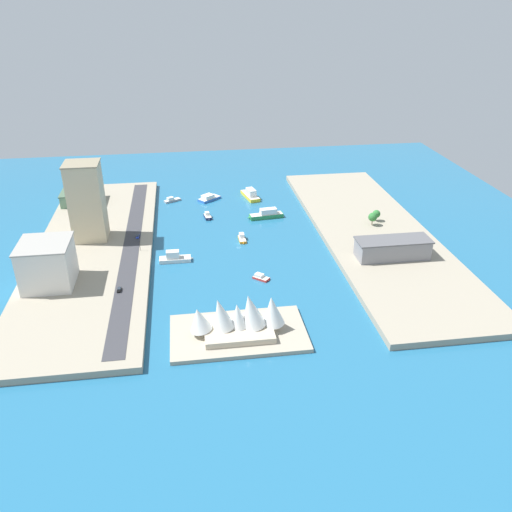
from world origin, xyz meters
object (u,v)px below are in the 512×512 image
Objects in this scene: ferry_white_commuter at (175,258)px; hatchback_blue at (138,236)px; water_taxi_orange at (242,238)px; ferry_green_doubledeck at (267,214)px; hotel_broad_white at (47,264)px; warehouse_low_gray at (393,248)px; terminal_long_green at (81,196)px; tugboat_red at (261,277)px; catamaran_blue at (209,198)px; suv_black at (119,290)px; opera_landmark at (239,317)px; yacht_sleek_gray at (172,200)px; patrol_launch_navy at (208,216)px; office_block_beige at (87,202)px; traffic_light_waterfront at (140,244)px; ferry_yellow_fast at (250,195)px.

hatchback_blue is at bearing -51.71° from ferry_white_commuter.
ferry_green_doubledeck is at bearing -122.11° from water_taxi_orange.
hotel_broad_white is 193.34m from warehouse_low_gray.
terminal_long_green reaches higher than hatchback_blue.
tugboat_red is at bearing 177.58° from hotel_broad_white.
tugboat_red is at bearing 78.65° from ferry_green_doubledeck.
catamaran_blue is 129.67m from tugboat_red.
hotel_broad_white is 40.76m from suv_black.
opera_landmark is at bearing 110.33° from ferry_white_commuter.
hotel_broad_white reaches higher than yacht_sleek_gray.
patrol_launch_navy is at bearing -7.70° from ferry_green_doubledeck.
yacht_sleek_gray is 0.30× the size of opera_landmark.
hatchback_blue is (-28.64, 3.71, -23.70)m from office_block_beige.
office_block_beige is 7.59× the size of traffic_light_waterfront.
yacht_sleek_gray is at bearing -55.56° from patrol_launch_navy.
hatchback_blue is at bearing 122.86° from terminal_long_green.
hotel_broad_white is 110.94m from opera_landmark.
patrol_launch_navy is 113.50m from suv_black.
catamaran_blue is (-3.17, -35.62, 0.37)m from patrol_launch_navy.
ferry_white_commuter is 66.70m from office_block_beige.
hatchback_blue is at bearing -39.38° from tugboat_red.
ferry_yellow_fast is at bearing 179.40° from yacht_sleek_gray.
office_block_beige is at bearing 53.23° from yacht_sleek_gray.
suv_black reaches higher than patrol_launch_navy.
terminal_long_green is (91.42, -35.05, 6.80)m from patrol_launch_navy.
ferry_white_commuter reaches higher than hatchback_blue.
opera_landmark is (17.89, 51.33, 8.95)m from tugboat_red.
ferry_white_commuter is 119.96m from terminal_long_green.
suv_black is at bearing 62.49° from patrol_launch_navy.
suv_black is at bearing 106.04° from terminal_long_green.
warehouse_low_gray is (-127.32, 19.88, 7.07)m from ferry_white_commuter.
terminal_long_green is at bearing -31.26° from warehouse_low_gray.
warehouse_low_gray reaches higher than tugboat_red.
patrol_launch_navy is 0.90× the size of water_taxi_orange.
opera_landmark is (-58.61, 43.05, 5.62)m from suv_black.
opera_landmark reaches higher than water_taxi_orange.
water_taxi_orange is 0.45× the size of terminal_long_green.
traffic_light_waterfront is (-47.56, 88.53, -0.25)m from terminal_long_green.
warehouse_low_gray is (-179.12, 52.92, -18.89)m from office_block_beige.
water_taxi_orange is 66.75m from hatchback_blue.
hotel_broad_white is 4.25× the size of traffic_light_waterfront.
catamaran_blue is 106.01m from office_block_beige.
office_block_beige is at bearing -31.86° from tugboat_red.
office_block_beige is at bearing 103.83° from terminal_long_green.
patrol_launch_navy is 44.79m from water_taxi_orange.
ferry_green_doubledeck is 5.28× the size of suv_black.
opera_landmark reaches higher than hatchback_blue.
traffic_light_waterfront is (-2.76, 19.18, 3.35)m from hatchback_blue.
suv_black is at bearing 6.18° from tugboat_red.
patrol_launch_navy is 125.90m from hotel_broad_white.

